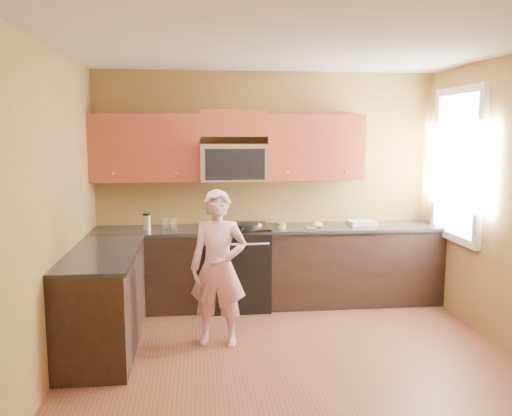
{
  "coord_description": "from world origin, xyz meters",
  "views": [
    {
      "loc": [
        -0.82,
        -4.34,
        2.01
      ],
      "look_at": [
        -0.2,
        1.3,
        1.2
      ],
      "focal_mm": 37.76,
      "sensor_mm": 36.0,
      "label": 1
    }
  ],
  "objects": [
    {
      "name": "wall_front",
      "position": [
        0.0,
        -2.0,
        1.35
      ],
      "size": [
        4.0,
        0.0,
        4.0
      ],
      "primitive_type": "plane",
      "rotation": [
        -1.57,
        0.0,
        0.0
      ],
      "color": "brown",
      "rests_on": "ground"
    },
    {
      "name": "napkin_a",
      "position": [
        -0.15,
        1.63,
        0.95
      ],
      "size": [
        0.13,
        0.14,
        0.06
      ],
      "primitive_type": "ellipsoid",
      "rotation": [
        0.0,
        0.0,
        0.16
      ],
      "color": "silver",
      "rests_on": "countertop_back"
    },
    {
      "name": "floor",
      "position": [
        0.0,
        0.0,
        0.0
      ],
      "size": [
        4.0,
        4.0,
        0.0
      ],
      "primitive_type": "plane",
      "color": "brown",
      "rests_on": "ground"
    },
    {
      "name": "glass_b",
      "position": [
        -1.09,
        1.7,
        0.98
      ],
      "size": [
        0.07,
        0.07,
        0.12
      ],
      "primitive_type": "cylinder",
      "rotation": [
        0.0,
        0.0,
        0.06
      ],
      "color": "silver",
      "rests_on": "countertop_back"
    },
    {
      "name": "cabinet_left_run",
      "position": [
        -1.7,
        0.6,
        0.44
      ],
      "size": [
        0.6,
        1.6,
        0.88
      ],
      "primitive_type": "cube",
      "color": "black",
      "rests_on": "floor"
    },
    {
      "name": "upper_cab_left",
      "position": [
        -1.39,
        1.83,
        1.45
      ],
      "size": [
        1.22,
        0.33,
        0.75
      ],
      "primitive_type": null,
      "color": "maroon",
      "rests_on": "wall_back"
    },
    {
      "name": "wall_back",
      "position": [
        0.0,
        2.0,
        1.35
      ],
      "size": [
        4.0,
        0.0,
        4.0
      ],
      "primitive_type": "plane",
      "rotation": [
        1.57,
        0.0,
        0.0
      ],
      "color": "brown",
      "rests_on": "ground"
    },
    {
      "name": "frying_pan",
      "position": [
        -0.3,
        1.42,
        0.95
      ],
      "size": [
        0.39,
        0.54,
        0.06
      ],
      "primitive_type": null,
      "rotation": [
        0.0,
        0.0,
        -0.26
      ],
      "color": "black",
      "rests_on": "stove"
    },
    {
      "name": "travel_mug",
      "position": [
        -1.38,
        1.68,
        0.92
      ],
      "size": [
        0.11,
        0.11,
        0.18
      ],
      "primitive_type": null,
      "rotation": [
        0.0,
        0.0,
        -0.38
      ],
      "color": "silver",
      "rests_on": "countertop_back"
    },
    {
      "name": "glass_a",
      "position": [
        -1.19,
        1.78,
        0.98
      ],
      "size": [
        0.08,
        0.08,
        0.12
      ],
      "primitive_type": "cylinder",
      "rotation": [
        0.0,
        0.0,
        -0.23
      ],
      "color": "silver",
      "rests_on": "countertop_back"
    },
    {
      "name": "stove",
      "position": [
        -0.4,
        1.68,
        0.47
      ],
      "size": [
        0.76,
        0.65,
        0.95
      ],
      "primitive_type": null,
      "color": "black",
      "rests_on": "floor"
    },
    {
      "name": "napkin_b",
      "position": [
        0.54,
        1.61,
        0.95
      ],
      "size": [
        0.14,
        0.15,
        0.07
      ],
      "primitive_type": "ellipsoid",
      "rotation": [
        0.0,
        0.0,
        0.18
      ],
      "color": "silver",
      "rests_on": "countertop_back"
    },
    {
      "name": "countertop_left",
      "position": [
        -1.69,
        0.6,
        0.9
      ],
      "size": [
        0.62,
        1.6,
        0.04
      ],
      "primitive_type": "cube",
      "color": "black",
      "rests_on": "cabinet_left_run"
    },
    {
      "name": "countertop_back",
      "position": [
        0.0,
        1.69,
        0.9
      ],
      "size": [
        4.0,
        0.62,
        0.04
      ],
      "primitive_type": "cube",
      "color": "black",
      "rests_on": "cabinet_back_run"
    },
    {
      "name": "ceiling",
      "position": [
        0.0,
        0.0,
        2.7
      ],
      "size": [
        4.0,
        4.0,
        0.0
      ],
      "primitive_type": "plane",
      "rotation": [
        3.14,
        0.0,
        0.0
      ],
      "color": "white",
      "rests_on": "ground"
    },
    {
      "name": "wall_left",
      "position": [
        -2.0,
        0.0,
        1.35
      ],
      "size": [
        0.0,
        4.0,
        4.0
      ],
      "primitive_type": "plane",
      "rotation": [
        1.57,
        0.0,
        1.57
      ],
      "color": "brown",
      "rests_on": "ground"
    },
    {
      "name": "woman",
      "position": [
        -0.63,
        0.59,
        0.74
      ],
      "size": [
        0.6,
        0.47,
        1.47
      ],
      "primitive_type": "imported",
      "rotation": [
        0.0,
        0.0,
        -0.22
      ],
      "color": "pink",
      "rests_on": "floor"
    },
    {
      "name": "dish_towel",
      "position": [
        1.09,
        1.72,
        0.95
      ],
      "size": [
        0.32,
        0.26,
        0.05
      ],
      "primitive_type": "cube",
      "rotation": [
        0.0,
        0.0,
        0.07
      ],
      "color": "white",
      "rests_on": "countertop_back"
    },
    {
      "name": "upper_cab_over_mw",
      "position": [
        -0.4,
        1.83,
        2.1
      ],
      "size": [
        0.76,
        0.33,
        0.3
      ],
      "primitive_type": "cube",
      "color": "maroon",
      "rests_on": "wall_back"
    },
    {
      "name": "butter_tub",
      "position": [
        0.11,
        1.58,
        0.92
      ],
      "size": [
        0.14,
        0.14,
        0.09
      ],
      "primitive_type": null,
      "rotation": [
        0.0,
        0.0,
        0.18
      ],
      "color": "gold",
      "rests_on": "countertop_back"
    },
    {
      "name": "toast_slice",
      "position": [
        0.45,
        1.53,
        0.93
      ],
      "size": [
        0.13,
        0.13,
        0.01
      ],
      "primitive_type": "cube",
      "rotation": [
        0.0,
        0.0,
        -0.25
      ],
      "color": "#B27F47",
      "rests_on": "countertop_back"
    },
    {
      "name": "cabinet_back_run",
      "position": [
        0.0,
        1.7,
        0.44
      ],
      "size": [
        4.0,
        0.6,
        0.88
      ],
      "primitive_type": "cube",
      "color": "black",
      "rests_on": "floor"
    },
    {
      "name": "microwave",
      "position": [
        -0.4,
        1.8,
        1.45
      ],
      "size": [
        0.76,
        0.4,
        0.42
      ],
      "primitive_type": null,
      "color": "silver",
      "rests_on": "wall_back"
    },
    {
      "name": "upper_cab_right",
      "position": [
        0.54,
        1.83,
        1.45
      ],
      "size": [
        1.12,
        0.33,
        0.75
      ],
      "primitive_type": null,
      "color": "maroon",
      "rests_on": "wall_back"
    },
    {
      "name": "window",
      "position": [
        1.98,
        1.2,
        1.65
      ],
      "size": [
        0.06,
        1.06,
        1.66
      ],
      "primitive_type": null,
      "color": "white",
      "rests_on": "wall_right"
    }
  ]
}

